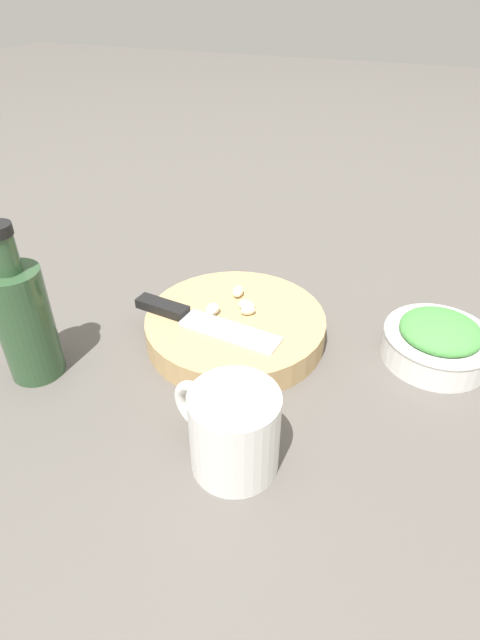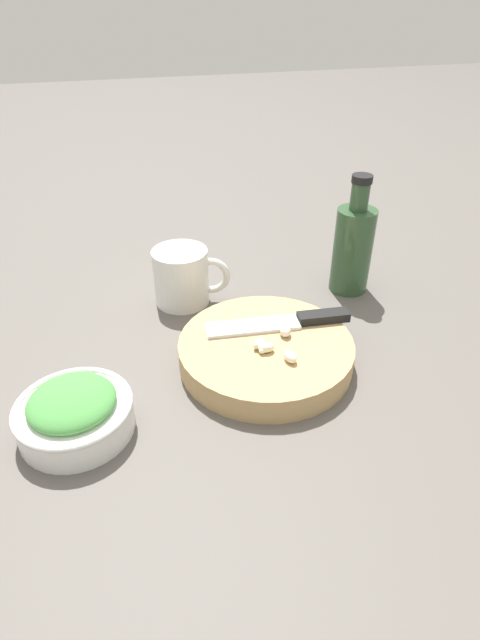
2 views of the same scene
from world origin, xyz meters
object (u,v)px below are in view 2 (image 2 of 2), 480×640
at_px(cutting_board, 266,352).
at_px(oil_bottle, 353,247).
at_px(garlic_cloves, 275,344).
at_px(herb_bowl, 74,412).
at_px(chef_knife, 287,322).
at_px(coffee_mug, 183,277).

distance_m(cutting_board, oil_bottle, 0.26).
xyz_separation_m(cutting_board, garlic_cloves, (0.01, -0.02, 0.02)).
height_order(herb_bowl, oil_bottle, oil_bottle).
xyz_separation_m(cutting_board, chef_knife, (0.04, 0.03, 0.02)).
distance_m(chef_knife, oil_bottle, 0.20).
relative_size(garlic_cloves, oil_bottle, 0.40).
relative_size(cutting_board, garlic_cloves, 3.01).
relative_size(cutting_board, oil_bottle, 1.21).
bearing_deg(coffee_mug, garlic_cloves, -68.58).
bearing_deg(garlic_cloves, coffee_mug, 111.42).
xyz_separation_m(cutting_board, herb_bowl, (-0.25, -0.06, 0.01)).
bearing_deg(cutting_board, chef_knife, 35.87).
xyz_separation_m(herb_bowl, oil_bottle, (0.45, 0.21, 0.05)).
height_order(chef_knife, oil_bottle, oil_bottle).
bearing_deg(cutting_board, herb_bowl, -167.44).
distance_m(cutting_board, garlic_cloves, 0.03).
height_order(garlic_cloves, oil_bottle, oil_bottle).
bearing_deg(oil_bottle, garlic_cloves, -138.82).
bearing_deg(cutting_board, coffee_mug, 111.57).
xyz_separation_m(cutting_board, oil_bottle, (0.20, 0.15, 0.06)).
relative_size(garlic_cloves, herb_bowl, 0.58).
bearing_deg(coffee_mug, cutting_board, -68.43).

